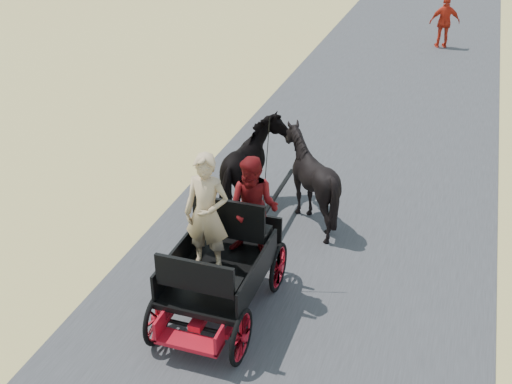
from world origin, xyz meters
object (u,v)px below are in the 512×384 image
(horse_left, at_px, (252,170))
(horse_right, at_px, (310,179))
(carriage, at_px, (221,291))
(pedestrian, at_px, (445,22))

(horse_left, relative_size, horse_right, 1.18)
(carriage, xyz_separation_m, horse_right, (0.55, 3.00, 0.49))
(carriage, height_order, pedestrian, pedestrian)
(horse_right, xyz_separation_m, pedestrian, (1.43, 12.61, 0.01))
(horse_left, distance_m, pedestrian, 12.86)
(carriage, bearing_deg, horse_left, 100.39)
(carriage, bearing_deg, pedestrian, 82.76)
(horse_left, bearing_deg, pedestrian, -101.35)
(carriage, bearing_deg, horse_right, 79.61)
(horse_right, distance_m, pedestrian, 12.69)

